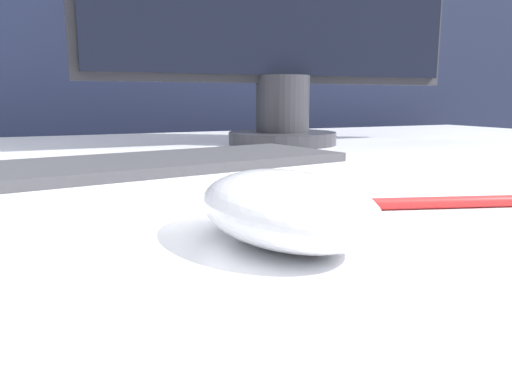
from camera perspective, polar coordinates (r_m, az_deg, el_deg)
partition_panel at (r=1.21m, az=-20.71°, el=0.98°), size 5.00×0.03×1.28m
computer_mouse_near at (r=0.25m, az=3.33°, el=-1.77°), size 0.09×0.12×0.04m
keyboard at (r=0.41m, az=-13.67°, el=1.89°), size 0.39×0.19×0.02m
pen at (r=0.37m, az=23.88°, el=-1.02°), size 0.15×0.05×0.01m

